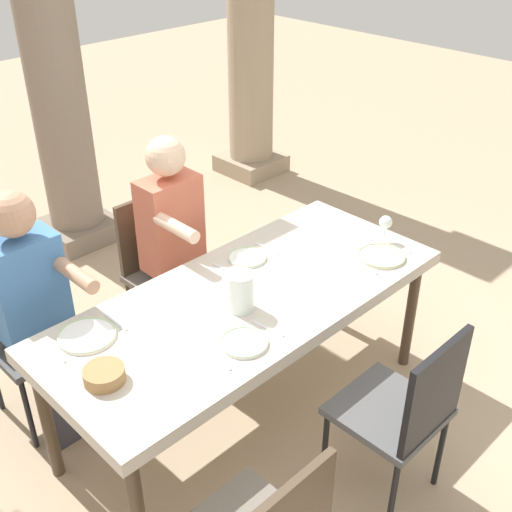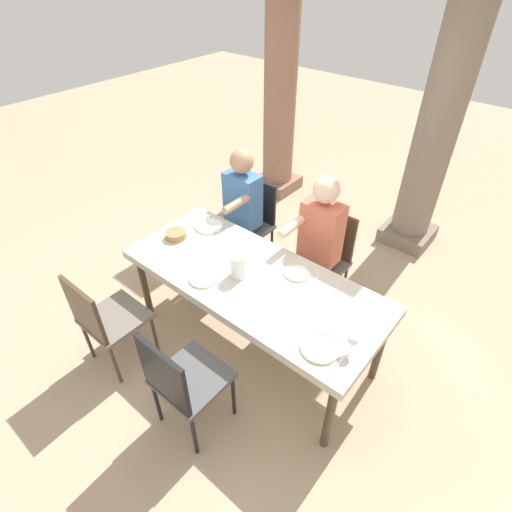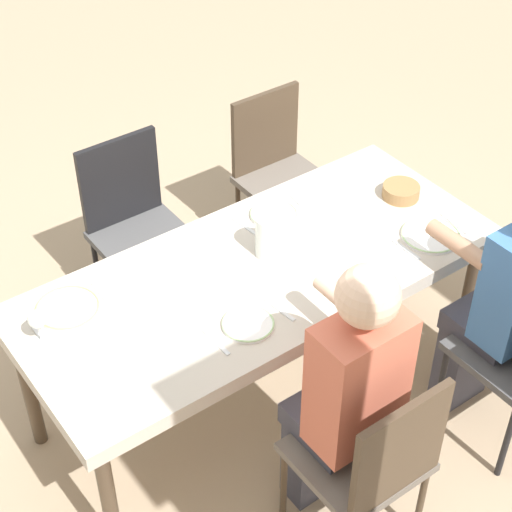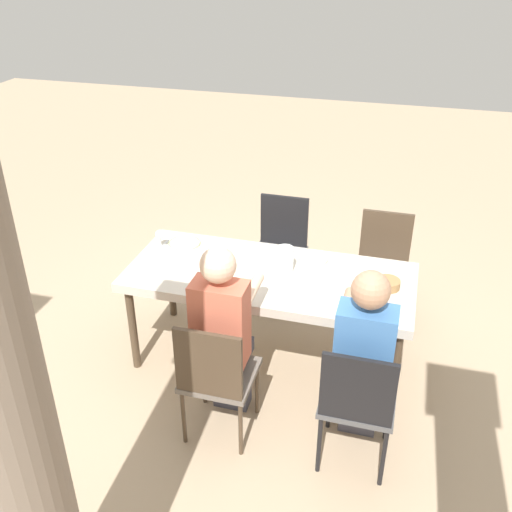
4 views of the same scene
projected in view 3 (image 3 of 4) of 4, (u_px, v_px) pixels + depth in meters
ground_plane at (259, 393)px, 4.02m from camera, size 16.00×16.00×0.00m
dining_table at (260, 281)px, 3.56m from camera, size 2.05×0.88×0.77m
chair_west_south at (278, 166)px, 4.56m from camera, size 0.44×0.44×0.91m
chair_mid_north at (373, 459)px, 3.09m from camera, size 0.44×0.44×0.92m
chair_mid_south at (135, 221)px, 4.15m from camera, size 0.44×0.44×0.95m
diner_woman_green at (506, 297)px, 3.48m from camera, size 0.35×0.50×1.33m
diner_man_white at (345, 391)px, 3.07m from camera, size 0.35×0.50×1.35m
plate_0 at (431, 235)px, 3.68m from camera, size 0.26×0.26×0.02m
fork_0 at (455, 224)px, 3.75m from camera, size 0.03×0.17×0.01m
spoon_0 at (405, 249)px, 3.62m from camera, size 0.02×0.17×0.01m
plate_1 at (274, 214)px, 3.80m from camera, size 0.21×0.21×0.02m
fork_1 at (300, 204)px, 3.87m from camera, size 0.03×0.17×0.01m
spoon_1 at (246, 227)px, 3.73m from camera, size 0.04×0.17×0.01m
plate_2 at (248, 324)px, 3.26m from camera, size 0.20×0.20×0.02m
fork_2 at (279, 309)px, 3.33m from camera, size 0.03×0.17×0.01m
spoon_2 at (216, 342)px, 3.20m from camera, size 0.02×0.17×0.01m
plate_3 at (67, 308)px, 3.33m from camera, size 0.25×0.25×0.02m
wine_glass_3 at (37, 320)px, 3.13m from camera, size 0.07×0.07×0.15m
fork_3 at (102, 294)px, 3.40m from camera, size 0.02×0.17×0.01m
spoon_3 at (32, 325)px, 3.27m from camera, size 0.02×0.17×0.01m
water_pitcher at (270, 238)px, 3.55m from camera, size 0.12×0.12×0.19m
bread_basket at (401, 191)px, 3.90m from camera, size 0.17×0.17×0.06m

